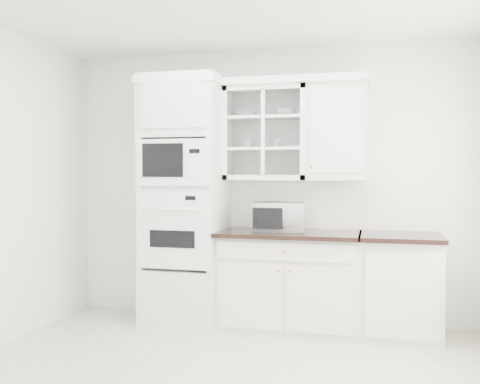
# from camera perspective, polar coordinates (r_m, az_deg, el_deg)

# --- Properties ---
(ground) EXTENTS (4.00, 3.50, 0.01)m
(ground) POSITION_cam_1_polar(r_m,az_deg,el_deg) (3.95, -2.45, -19.71)
(ground) COLOR #BDB7A1
(ground) RESTS_ON ground
(room_shell) EXTENTS (4.00, 3.50, 2.70)m
(room_shell) POSITION_cam_1_polar(r_m,az_deg,el_deg) (4.09, -0.76, 6.39)
(room_shell) COLOR white
(room_shell) RESTS_ON ground
(oven_column) EXTENTS (0.76, 0.68, 2.40)m
(oven_column) POSITION_cam_1_polar(r_m,az_deg,el_deg) (5.26, -5.90, -0.89)
(oven_column) COLOR silver
(oven_column) RESTS_ON ground
(base_cabinet_run) EXTENTS (1.32, 0.67, 0.92)m
(base_cabinet_run) POSITION_cam_1_polar(r_m,az_deg,el_deg) (5.12, 5.28, -9.28)
(base_cabinet_run) COLOR silver
(base_cabinet_run) RESTS_ON ground
(extra_base_cabinet) EXTENTS (0.72, 0.67, 0.92)m
(extra_base_cabinet) POSITION_cam_1_polar(r_m,az_deg,el_deg) (5.07, 16.68, -9.48)
(extra_base_cabinet) COLOR silver
(extra_base_cabinet) RESTS_ON ground
(upper_cabinet_glass) EXTENTS (0.80, 0.33, 0.90)m
(upper_cabinet_glass) POSITION_cam_1_polar(r_m,az_deg,el_deg) (5.21, 2.84, 6.25)
(upper_cabinet_glass) COLOR silver
(upper_cabinet_glass) RESTS_ON room_shell
(upper_cabinet_solid) EXTENTS (0.55, 0.33, 0.90)m
(upper_cabinet_solid) POSITION_cam_1_polar(r_m,az_deg,el_deg) (5.13, 10.30, 6.29)
(upper_cabinet_solid) COLOR silver
(upper_cabinet_solid) RESTS_ON room_shell
(crown_molding) EXTENTS (2.14, 0.38, 0.07)m
(crown_molding) POSITION_cam_1_polar(r_m,az_deg,el_deg) (5.27, 1.65, 11.52)
(crown_molding) COLOR white
(crown_molding) RESTS_ON room_shell
(countertop_microwave) EXTENTS (0.52, 0.46, 0.28)m
(countertop_microwave) POSITION_cam_1_polar(r_m,az_deg,el_deg) (5.04, 4.16, -2.63)
(countertop_microwave) COLOR white
(countertop_microwave) RESTS_ON base_cabinet_run
(bowl_a) EXTENTS (0.26, 0.26, 0.06)m
(bowl_a) POSITION_cam_1_polar(r_m,az_deg,el_deg) (5.29, 0.61, 8.23)
(bowl_a) COLOR white
(bowl_a) RESTS_ON upper_cabinet_glass
(bowl_b) EXTENTS (0.24, 0.24, 0.06)m
(bowl_b) POSITION_cam_1_polar(r_m,az_deg,el_deg) (5.20, 4.78, 8.38)
(bowl_b) COLOR white
(bowl_b) RESTS_ON upper_cabinet_glass
(cup_a) EXTENTS (0.12, 0.12, 0.08)m
(cup_a) POSITION_cam_1_polar(r_m,az_deg,el_deg) (5.26, 0.74, 5.15)
(cup_a) COLOR white
(cup_a) RESTS_ON upper_cabinet_glass
(cup_b) EXTENTS (0.10, 0.10, 0.09)m
(cup_b) POSITION_cam_1_polar(r_m,az_deg,el_deg) (5.18, 3.98, 5.20)
(cup_b) COLOR white
(cup_b) RESTS_ON upper_cabinet_glass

